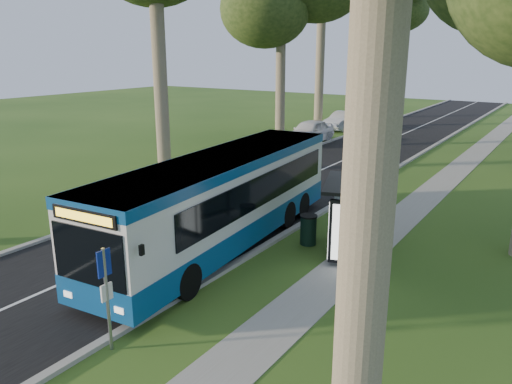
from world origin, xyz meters
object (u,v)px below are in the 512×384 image
at_px(litter_bin, 308,230).
at_px(bus_stop_sign, 106,288).
at_px(bus_shelter, 348,207).
at_px(car_silver, 342,121).
at_px(bus, 223,201).
at_px(car_white, 309,132).

bearing_deg(litter_bin, bus_stop_sign, -95.32).
xyz_separation_m(bus_stop_sign, litter_bin, (0.77, 8.25, -1.02)).
xyz_separation_m(bus_shelter, car_silver, (-11.36, 25.42, -0.97)).
xyz_separation_m(bus, car_silver, (-7.45, 26.97, -0.90)).
bearing_deg(bus_shelter, car_silver, 94.54).
xyz_separation_m(bus, bus_stop_sign, (1.60, -6.42, -0.10)).
xyz_separation_m(bus_shelter, litter_bin, (-1.54, 0.28, -1.19)).
distance_m(bus_stop_sign, car_white, 27.35).
relative_size(bus, bus_stop_sign, 4.92).
height_order(bus, bus_stop_sign, bus).
distance_m(bus_stop_sign, car_silver, 34.60).
height_order(bus_stop_sign, car_silver, bus_stop_sign).
xyz_separation_m(bus, car_white, (-6.81, 19.59, -0.81)).
relative_size(bus, bus_shelter, 3.82).
relative_size(bus, litter_bin, 11.45).
bearing_deg(litter_bin, bus, -142.26).
height_order(bus_stop_sign, litter_bin, bus_stop_sign).
bearing_deg(bus_shelter, litter_bin, 150.23).
bearing_deg(bus_stop_sign, car_white, 109.85).
bearing_deg(bus_stop_sign, bus, 105.92).
distance_m(car_white, car_silver, 7.41).
distance_m(bus_shelter, litter_bin, 1.96).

